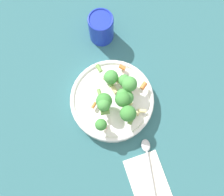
# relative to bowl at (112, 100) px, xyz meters

# --- Properties ---
(ground_plane) EXTENTS (3.00, 3.00, 0.00)m
(ground_plane) POSITION_rel_bowl_xyz_m (0.00, 0.00, -0.02)
(ground_plane) COLOR #2D6066
(bowl) EXTENTS (0.25, 0.25, 0.04)m
(bowl) POSITION_rel_bowl_xyz_m (0.00, 0.00, 0.00)
(bowl) COLOR white
(bowl) RESTS_ON ground_plane
(pasta_salad) EXTENTS (0.20, 0.20, 0.07)m
(pasta_salad) POSITION_rel_bowl_xyz_m (0.02, 0.01, 0.06)
(pasta_salad) COLOR #8CB766
(pasta_salad) RESTS_ON bowl
(cup) EXTENTS (0.08, 0.08, 0.10)m
(cup) POSITION_rel_bowl_xyz_m (-0.17, 0.16, 0.03)
(cup) COLOR #192DAD
(cup) RESTS_ON ground_plane
(napkin) EXTENTS (0.19, 0.17, 0.01)m
(napkin) POSITION_rel_bowl_xyz_m (0.23, -0.12, -0.02)
(napkin) COLOR white
(napkin) RESTS_ON ground_plane
(spoon) EXTENTS (0.16, 0.15, 0.01)m
(spoon) POSITION_rel_bowl_xyz_m (0.19, -0.07, -0.01)
(spoon) COLOR silver
(spoon) RESTS_ON napkin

